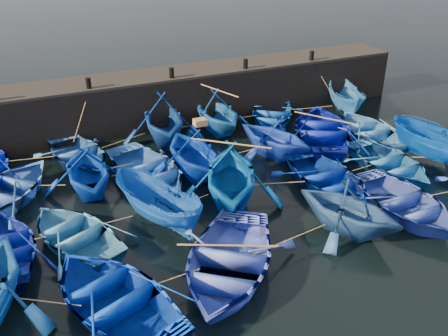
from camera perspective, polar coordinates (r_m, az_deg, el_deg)
name	(u,v)px	position (r m, az deg, el deg)	size (l,w,h in m)	color
ground	(260,223)	(17.97, 4.11, -6.33)	(120.00, 120.00, 0.00)	black
quay_wall	(168,99)	(26.17, -6.46, 7.89)	(26.00, 2.50, 2.50)	black
quay_top	(166,74)	(25.76, -6.62, 10.63)	(26.00, 2.50, 0.12)	black
bollard_1	(88,83)	(24.01, -15.23, 9.35)	(0.24, 0.24, 0.50)	black
bollard_2	(172,73)	(24.85, -6.02, 10.77)	(0.24, 0.24, 0.50)	black
bollard_3	(245,64)	(26.28, 2.47, 11.83)	(0.24, 0.24, 0.50)	black
bollard_4	(312,55)	(28.20, 9.99, 12.55)	(0.24, 0.24, 0.50)	black
boat_1	(78,154)	(22.67, -16.33, 1.50)	(3.16, 4.42, 0.92)	#1F4E93
boat_2	(163,118)	(23.89, -7.00, 5.74)	(3.90, 4.52, 2.38)	navy
boat_3	(217,111)	(24.75, -0.82, 6.49)	(3.57, 4.14, 2.18)	#125099
boat_4	(272,114)	(26.20, 5.47, 6.14)	(3.23, 4.52, 0.94)	navy
boat_5	(346,99)	(28.04, 13.80, 7.62)	(1.53, 4.07, 1.57)	#2365AE
boat_6	(4,191)	(20.60, -23.89, -2.43)	(3.57, 4.99, 1.03)	#2650AA
boat_7	(87,169)	(19.96, -15.35, -0.14)	(3.43, 3.98, 2.10)	#0333A5
boat_8	(147,169)	(20.63, -8.77, -0.14)	(3.55, 4.96, 1.03)	blue
boat_9	(194,151)	(20.57, -3.46, 1.92)	(3.64, 4.22, 2.22)	#022DA6
boat_10	(275,136)	(22.35, 5.80, 3.69)	(3.28, 3.80, 2.00)	#1033B2
boat_11	(323,130)	(24.35, 11.20, 4.31)	(4.06, 5.68, 1.18)	#010D82
boat_12	(370,130)	(25.15, 16.31, 4.19)	(3.31, 4.63, 0.96)	#3070C2
boat_13	(5,249)	(17.41, -23.77, -8.45)	(3.05, 4.27, 0.89)	#021175
boat_14	(75,233)	(17.39, -16.69, -7.13)	(3.05, 4.26, 0.88)	teal
boat_15	(157,205)	(17.65, -7.63, -4.21)	(1.52, 4.02, 1.56)	#0A429C
boat_16	(230,174)	(18.55, 0.73, -0.68)	(4.00, 4.64, 2.44)	#024EA3
boat_17	(328,178)	(20.19, 11.75, -1.13)	(3.43, 4.79, 0.99)	navy
boat_18	(389,163)	(22.15, 18.37, 0.58)	(3.19, 4.47, 0.93)	#185792
boat_19	(442,146)	(23.44, 23.69, 2.27)	(1.74, 4.61, 1.78)	#00398F
boat_21	(115,297)	(14.46, -12.38, -14.21)	(3.63, 5.07, 1.05)	#0028A1
boat_22	(227,261)	(15.29, 0.39, -10.60)	(3.84, 5.36, 1.11)	#3147BA
boat_23	(349,208)	(17.46, 14.08, -4.43)	(3.25, 3.77, 1.98)	navy
boat_24	(405,203)	(19.30, 19.97, -3.77)	(3.44, 4.81, 1.00)	#2A43A4
wooden_crate	(200,122)	(20.16, -2.76, 5.25)	(0.50, 0.40, 0.26)	olive
mooring_ropes	(212,147)	(21.51, -1.37, 2.46)	(18.24, 11.85, 2.10)	tan
loose_oars	(253,139)	(20.15, 3.35, 3.39)	(10.46, 12.41, 1.39)	#99724C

